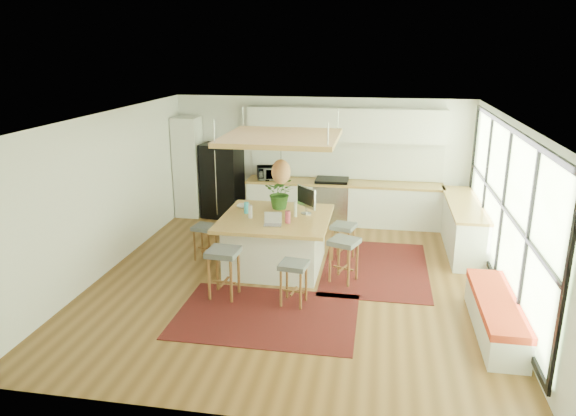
% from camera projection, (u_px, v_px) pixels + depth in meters
% --- Properties ---
extents(floor, '(7.00, 7.00, 0.00)m').
position_uv_depth(floor, '(295.00, 280.00, 8.93)').
color(floor, brown).
rests_on(floor, ground).
extents(ceiling, '(7.00, 7.00, 0.00)m').
position_uv_depth(ceiling, '(295.00, 118.00, 8.14)').
color(ceiling, white).
rests_on(ceiling, ground).
extents(wall_back, '(6.50, 0.00, 6.50)m').
position_uv_depth(wall_back, '(320.00, 159.00, 11.83)').
color(wall_back, white).
rests_on(wall_back, ground).
extents(wall_front, '(6.50, 0.00, 6.50)m').
position_uv_depth(wall_front, '(238.00, 301.00, 5.23)').
color(wall_front, white).
rests_on(wall_front, ground).
extents(wall_left, '(0.00, 7.00, 7.00)m').
position_uv_depth(wall_left, '(106.00, 193.00, 9.07)').
color(wall_left, white).
rests_on(wall_left, ground).
extents(wall_right, '(0.00, 7.00, 7.00)m').
position_uv_depth(wall_right, '(509.00, 213.00, 8.00)').
color(wall_right, white).
rests_on(wall_right, ground).
extents(window_wall, '(0.10, 6.20, 2.60)m').
position_uv_depth(window_wall, '(507.00, 210.00, 7.99)').
color(window_wall, black).
rests_on(window_wall, wall_right).
extents(pantry, '(0.55, 0.60, 2.25)m').
position_uv_depth(pantry, '(189.00, 167.00, 12.09)').
color(pantry, white).
rests_on(pantry, floor).
extents(back_counter_base, '(4.20, 0.60, 0.88)m').
position_uv_depth(back_counter_base, '(343.00, 204.00, 11.71)').
color(back_counter_base, white).
rests_on(back_counter_base, floor).
extents(back_counter_top, '(4.24, 0.64, 0.05)m').
position_uv_depth(back_counter_top, '(343.00, 183.00, 11.57)').
color(back_counter_top, '#AA7F3C').
rests_on(back_counter_top, back_counter_base).
extents(backsplash, '(4.20, 0.02, 0.80)m').
position_uv_depth(backsplash, '(345.00, 160.00, 11.72)').
color(backsplash, white).
rests_on(backsplash, wall_back).
extents(upper_cabinets, '(4.20, 0.34, 0.70)m').
position_uv_depth(upper_cabinets, '(346.00, 125.00, 11.34)').
color(upper_cabinets, white).
rests_on(upper_cabinets, wall_back).
extents(range, '(0.76, 0.62, 1.00)m').
position_uv_depth(range, '(331.00, 200.00, 11.73)').
color(range, '#A5A5AA').
rests_on(range, floor).
extents(right_counter_base, '(0.60, 2.50, 0.88)m').
position_uv_depth(right_counter_base, '(463.00, 227.00, 10.20)').
color(right_counter_base, white).
rests_on(right_counter_base, floor).
extents(right_counter_top, '(0.64, 2.54, 0.05)m').
position_uv_depth(right_counter_top, '(465.00, 204.00, 10.07)').
color(right_counter_top, '#AA7F3C').
rests_on(right_counter_top, right_counter_base).
extents(window_bench, '(0.52, 2.00, 0.50)m').
position_uv_depth(window_bench, '(495.00, 315.00, 7.23)').
color(window_bench, white).
rests_on(window_bench, floor).
extents(ceiling_panel, '(1.86, 1.86, 0.80)m').
position_uv_depth(ceiling_panel, '(281.00, 154.00, 8.76)').
color(ceiling_panel, '#AA7F3C').
rests_on(ceiling_panel, ceiling).
extents(rug_near, '(2.60, 1.80, 0.01)m').
position_uv_depth(rug_near, '(266.00, 316.00, 7.74)').
color(rug_near, black).
rests_on(rug_near, floor).
extents(rug_right, '(1.80, 2.60, 0.01)m').
position_uv_depth(rug_right, '(375.00, 268.00, 9.41)').
color(rug_right, black).
rests_on(rug_right, floor).
extents(fridge, '(0.91, 0.75, 1.68)m').
position_uv_depth(fridge, '(222.00, 177.00, 12.04)').
color(fridge, black).
rests_on(fridge, floor).
extents(island, '(1.85, 1.85, 0.93)m').
position_uv_depth(island, '(276.00, 242.00, 9.34)').
color(island, '#AA7F3C').
rests_on(island, floor).
extents(stool_near_left, '(0.49, 0.49, 0.79)m').
position_uv_depth(stool_near_left, '(224.00, 275.00, 8.25)').
color(stool_near_left, '#4C5154').
rests_on(stool_near_left, floor).
extents(stool_near_right, '(0.45, 0.45, 0.67)m').
position_uv_depth(stool_near_right, '(294.00, 282.00, 8.00)').
color(stool_near_right, '#4C5154').
rests_on(stool_near_right, floor).
extents(stool_right_front, '(0.56, 0.56, 0.74)m').
position_uv_depth(stool_right_front, '(344.00, 261.00, 8.79)').
color(stool_right_front, '#4C5154').
rests_on(stool_right_front, floor).
extents(stool_right_back, '(0.49, 0.49, 0.67)m').
position_uv_depth(stool_right_back, '(343.00, 241.00, 9.71)').
color(stool_right_back, '#4C5154').
rests_on(stool_right_back, floor).
extents(stool_left_side, '(0.44, 0.44, 0.65)m').
position_uv_depth(stool_left_side, '(205.00, 240.00, 9.73)').
color(stool_left_side, '#4C5154').
rests_on(stool_left_side, floor).
extents(laptop, '(0.32, 0.34, 0.22)m').
position_uv_depth(laptop, '(273.00, 218.00, 8.72)').
color(laptop, '#A5A5AA').
rests_on(laptop, island).
extents(monitor, '(0.50, 0.52, 0.49)m').
position_uv_depth(monitor, '(306.00, 199.00, 9.29)').
color(monitor, '#A5A5AA').
rests_on(monitor, island).
extents(microwave, '(0.59, 0.45, 0.36)m').
position_uv_depth(microwave, '(269.00, 172.00, 11.75)').
color(microwave, '#A5A5AA').
rests_on(microwave, back_counter_top).
extents(island_plant, '(0.56, 0.61, 0.46)m').
position_uv_depth(island_plant, '(281.00, 196.00, 9.61)').
color(island_plant, '#1E4C19').
rests_on(island_plant, island).
extents(island_bowl, '(0.24, 0.24, 0.06)m').
position_uv_depth(island_bowl, '(243.00, 206.00, 9.70)').
color(island_bowl, silver).
rests_on(island_bowl, island).
extents(island_bottle_0, '(0.07, 0.07, 0.19)m').
position_uv_depth(island_bottle_0, '(246.00, 208.00, 9.37)').
color(island_bottle_0, '#3AC6E9').
rests_on(island_bottle_0, island).
extents(island_bottle_1, '(0.07, 0.07, 0.19)m').
position_uv_depth(island_bottle_1, '(251.00, 213.00, 9.11)').
color(island_bottle_1, silver).
rests_on(island_bottle_1, island).
extents(island_bottle_2, '(0.07, 0.07, 0.19)m').
position_uv_depth(island_bottle_2, '(287.00, 217.00, 8.86)').
color(island_bottle_2, '#AA384F').
rests_on(island_bottle_2, island).
extents(island_bottle_3, '(0.07, 0.07, 0.19)m').
position_uv_depth(island_bottle_3, '(296.00, 212.00, 9.17)').
color(island_bottle_3, silver).
rests_on(island_bottle_3, island).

